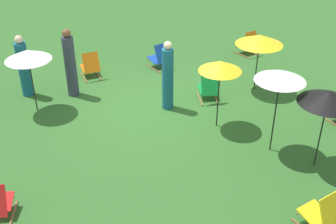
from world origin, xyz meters
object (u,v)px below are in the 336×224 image
umbrella_1 (220,66)px  person_1 (168,77)px  deckchair_4 (209,88)px  deckchair_0 (322,214)px  person_0 (24,68)px  umbrella_5 (260,40)px  deckchair_9 (248,44)px  person_2 (70,64)px  umbrella_4 (328,97)px  deckchair_5 (90,66)px  deckchair_2 (160,57)px  umbrella_3 (28,55)px  umbrella_0 (281,76)px

umbrella_1 → person_1: (0.79, -1.28, -0.72)m
deckchair_4 → deckchair_0: bearing=100.3°
person_1 → person_0: bearing=74.7°
person_0 → umbrella_5: bearing=152.8°
deckchair_0 → deckchair_9: same height
deckchair_4 → person_2: (3.36, -1.71, 0.55)m
deckchair_9 → deckchair_0: bearing=54.4°
deckchair_0 → person_1: (0.87, -5.09, 0.52)m
umbrella_4 → person_1: 4.11m
deckchair_5 → person_1: person_1 is taller
deckchair_2 → deckchair_4: size_ratio=1.01×
umbrella_3 → deckchair_5: bearing=-141.9°
umbrella_3 → person_0: person_0 is taller
umbrella_0 → person_1: umbrella_0 is taller
umbrella_0 → deckchair_9: bearing=-115.6°
umbrella_5 → person_0: (6.08, -2.05, -0.67)m
deckchair_9 → umbrella_1: (3.06, 3.64, 1.24)m
deckchair_4 → person_1: person_1 is taller
umbrella_0 → umbrella_5: bearing=-114.8°
umbrella_0 → deckchair_5: bearing=-60.7°
umbrella_1 → umbrella_5: (-1.92, -1.37, -0.11)m
deckchair_0 → umbrella_3: umbrella_3 is taller
deckchair_9 → umbrella_0: 5.75m
person_0 → person_2: size_ratio=0.91×
umbrella_3 → person_2: bearing=-154.7°
deckchair_5 → umbrella_5: size_ratio=0.51×
deckchair_5 → deckchair_9: (-5.32, 0.21, 0.00)m
person_0 → person_1: (-3.37, 2.13, 0.06)m
deckchair_0 → deckchair_9: size_ratio=0.99×
deckchair_2 → umbrella_5: 3.29m
deckchair_0 → umbrella_3: 7.59m
umbrella_4 → umbrella_5: size_ratio=1.09×
deckchair_2 → person_2: size_ratio=0.45×
deckchair_4 → deckchair_9: same height
person_0 → person_1: size_ratio=0.94×
umbrella_5 → person_1: person_1 is taller
deckchair_0 → umbrella_3: size_ratio=0.50×
umbrella_1 → person_1: bearing=-58.3°
umbrella_3 → umbrella_4: (-5.28, 4.66, 0.10)m
deckchair_9 → umbrella_3: 7.29m
deckchair_0 → umbrella_1: size_ratio=0.48×
person_2 → umbrella_0: bearing=166.0°
umbrella_3 → person_0: (0.12, -0.96, -0.73)m
umbrella_4 → person_0: (5.40, -5.62, -0.83)m
umbrella_0 → person_1: bearing=-61.4°
deckchair_9 → person_2: (6.03, 0.68, 0.55)m
deckchair_5 → person_2: size_ratio=0.43×
deckchair_5 → umbrella_1: size_ratio=0.48×
umbrella_4 → person_0: bearing=-46.2°
person_1 → person_2: person_2 is taller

